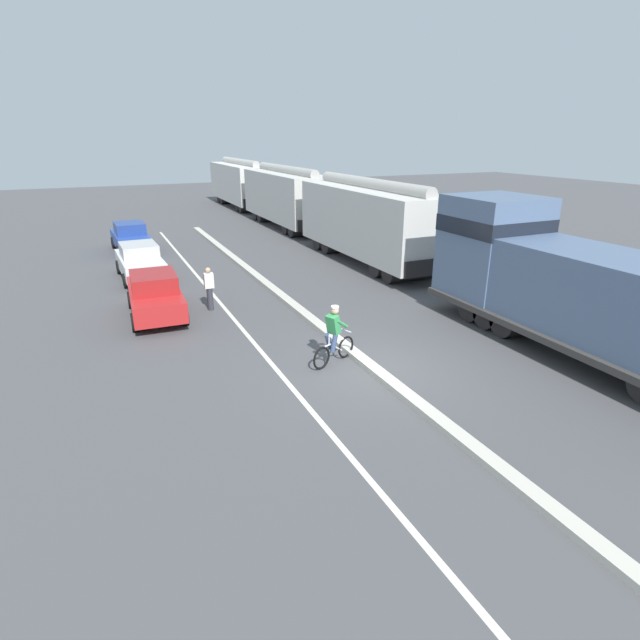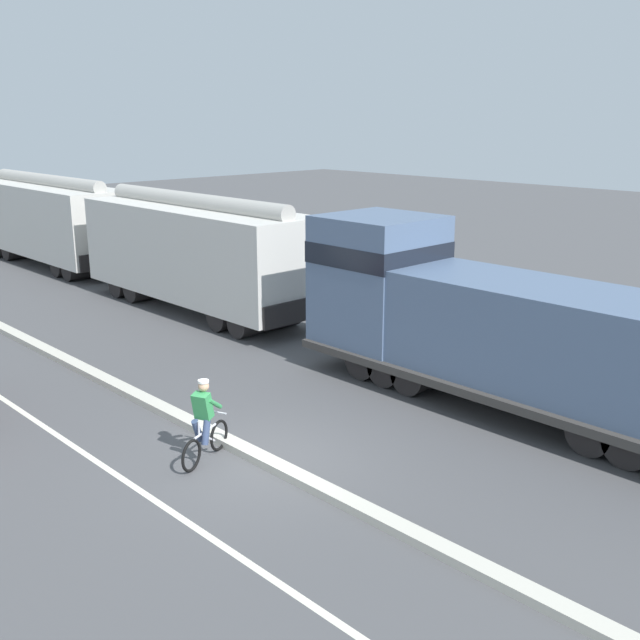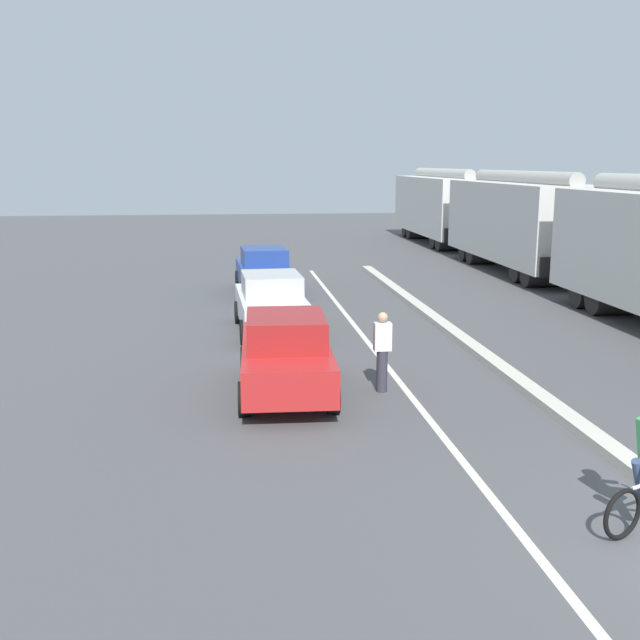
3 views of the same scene
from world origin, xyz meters
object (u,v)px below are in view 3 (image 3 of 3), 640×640
Objects in this scene: hopper_car_trailing at (441,206)px; parked_car_white at (271,303)px; parked_car_blue at (264,270)px; parked_car_red at (286,354)px; hopper_car_middle at (520,222)px; pedestrian_by_cars at (382,350)px.

parked_car_white is (-10.90, -21.65, -1.26)m from hopper_car_trailing.
hopper_car_trailing reaches higher than parked_car_blue.
parked_car_red is at bearing -90.48° from parked_car_white.
parked_car_white is at bearing -137.31° from hopper_car_middle.
hopper_car_middle reaches higher than parked_car_white.
hopper_car_trailing is at bearing 63.28° from parked_car_white.
hopper_car_trailing is at bearing 68.05° from parked_car_red.
parked_car_blue is (0.17, 11.67, 0.00)m from parked_car_red.
parked_car_blue is (0.12, 6.16, 0.00)m from parked_car_white.
parked_car_blue and pedestrian_by_cars have the same top height.
hopper_car_trailing is at bearing 55.17° from parked_car_blue.
hopper_car_trailing reaches higher than parked_car_white.
pedestrian_by_cars is (1.87, -5.61, 0.03)m from parked_car_white.
pedestrian_by_cars is at bearing -119.97° from hopper_car_middle.
parked_car_blue is at bearing -160.14° from hopper_car_middle.
pedestrian_by_cars is at bearing -81.54° from parked_car_blue.
hopper_car_trailing is 28.75m from pedestrian_by_cars.
hopper_car_middle is 2.49× the size of parked_car_red.
hopper_car_middle is 14.88m from parked_car_white.
hopper_car_middle is 2.49× the size of parked_car_white.
hopper_car_trailing is 6.54× the size of pedestrian_by_cars.
hopper_car_middle is 1.00× the size of hopper_car_trailing.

